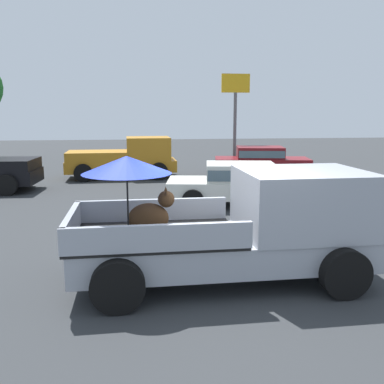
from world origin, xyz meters
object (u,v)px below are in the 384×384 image
object	(u,v)px
parked_sedan_near	(238,182)
motel_sign	(235,103)
pickup_truck_red	(126,158)
pickup_truck_main	(245,224)
parked_sedan_far	(261,159)

from	to	relation	value
parked_sedan_near	motel_sign	world-z (taller)	motel_sign
pickup_truck_red	parked_sedan_near	xyz separation A→B (m)	(3.61, -6.34, -0.13)
motel_sign	pickup_truck_red	bearing A→B (deg)	-161.39
pickup_truck_main	motel_sign	distance (m)	14.53
pickup_truck_red	parked_sedan_far	world-z (taller)	pickup_truck_red
pickup_truck_red	motel_sign	bearing A→B (deg)	17.16
parked_sedan_far	motel_sign	distance (m)	3.35
pickup_truck_main	parked_sedan_far	size ratio (longest dim) A/B	1.12
pickup_truck_main	parked_sedan_near	xyz separation A→B (m)	(1.31, 5.86, -0.24)
pickup_truck_red	parked_sedan_far	bearing A→B (deg)	-2.52
parked_sedan_near	parked_sedan_far	size ratio (longest dim) A/B	1.00
pickup_truck_main	parked_sedan_far	world-z (taller)	pickup_truck_main
pickup_truck_main	parked_sedan_near	distance (m)	6.01
pickup_truck_red	parked_sedan_far	xyz separation A→B (m)	(6.18, -0.12, -0.13)
parked_sedan_near	parked_sedan_far	world-z (taller)	same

